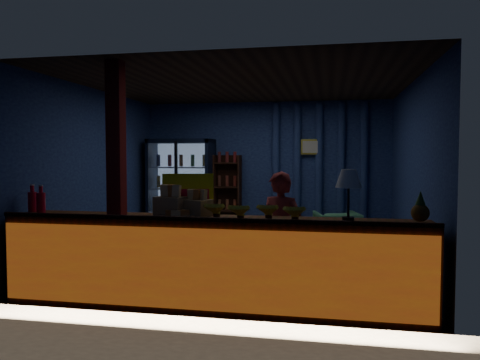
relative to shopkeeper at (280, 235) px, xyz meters
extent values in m
plane|color=#515154|center=(-0.66, 1.40, -0.71)|extent=(4.60, 4.60, 0.00)
plane|color=navy|center=(-0.66, 3.60, 0.59)|extent=(4.60, 0.00, 4.60)
plane|color=navy|center=(-0.66, -0.80, 0.59)|extent=(4.60, 0.00, 4.60)
plane|color=navy|center=(-2.96, 1.40, 0.59)|extent=(0.00, 4.40, 4.40)
plane|color=navy|center=(1.64, 1.40, 0.59)|extent=(0.00, 4.40, 4.40)
plane|color=#472D19|center=(-0.66, 1.40, 1.89)|extent=(4.60, 4.60, 0.00)
cube|color=brown|center=(-0.66, -0.50, -0.23)|extent=(4.40, 0.55, 0.95)
cube|color=red|center=(-0.66, -0.79, -0.23)|extent=(4.35, 0.02, 0.81)
cube|color=#321810|center=(-0.66, -0.77, 0.26)|extent=(4.40, 0.04, 0.04)
cube|color=maroon|center=(-1.71, -0.50, 0.59)|extent=(0.16, 0.16, 2.60)
cube|color=black|center=(-2.21, 3.52, 0.24)|extent=(1.20, 0.06, 1.90)
cube|color=black|center=(-2.78, 3.25, 0.24)|extent=(0.06, 0.60, 1.90)
cube|color=black|center=(-1.64, 3.25, 0.24)|extent=(0.06, 0.60, 1.90)
cube|color=black|center=(-2.21, 3.25, 1.15)|extent=(1.20, 0.60, 0.08)
cube|color=black|center=(-2.21, 3.25, -0.67)|extent=(1.20, 0.60, 0.08)
cube|color=#99B2D8|center=(-2.21, 3.47, 0.24)|extent=(1.08, 0.02, 1.74)
cube|color=white|center=(-2.21, 2.97, 0.24)|extent=(1.12, 0.02, 1.78)
cube|color=black|center=(-2.21, 2.95, 0.24)|extent=(0.05, 0.05, 1.80)
cube|color=silver|center=(-2.21, 3.25, -0.54)|extent=(1.08, 0.48, 0.02)
cylinder|color=#AE5218|center=(-2.66, 3.25, -0.41)|extent=(0.07, 0.07, 0.22)
cylinder|color=#175F25|center=(-2.44, 3.25, -0.41)|extent=(0.07, 0.07, 0.22)
cylinder|color=#977017|center=(-2.21, 3.25, -0.41)|extent=(0.07, 0.07, 0.22)
cylinder|color=navy|center=(-1.99, 3.25, -0.41)|extent=(0.07, 0.07, 0.22)
cylinder|color=maroon|center=(-1.76, 3.25, -0.41)|extent=(0.07, 0.07, 0.22)
cube|color=silver|center=(-2.21, 3.25, -0.14)|extent=(1.08, 0.48, 0.02)
cylinder|color=#175F25|center=(-2.66, 3.25, -0.01)|extent=(0.07, 0.07, 0.22)
cylinder|color=#977017|center=(-2.44, 3.25, -0.01)|extent=(0.07, 0.07, 0.22)
cylinder|color=navy|center=(-2.21, 3.25, -0.01)|extent=(0.07, 0.07, 0.22)
cylinder|color=maroon|center=(-1.99, 3.25, -0.01)|extent=(0.07, 0.07, 0.22)
cylinder|color=#AE5218|center=(-1.76, 3.25, -0.01)|extent=(0.07, 0.07, 0.22)
cube|color=silver|center=(-2.21, 3.25, 0.26)|extent=(1.08, 0.48, 0.02)
cylinder|color=#977017|center=(-2.66, 3.25, 0.39)|extent=(0.07, 0.07, 0.22)
cylinder|color=navy|center=(-2.44, 3.25, 0.39)|extent=(0.07, 0.07, 0.22)
cylinder|color=maroon|center=(-2.21, 3.25, 0.39)|extent=(0.07, 0.07, 0.22)
cylinder|color=#AE5218|center=(-1.99, 3.25, 0.39)|extent=(0.07, 0.07, 0.22)
cylinder|color=#175F25|center=(-1.76, 3.25, 0.39)|extent=(0.07, 0.07, 0.22)
cube|color=silver|center=(-2.21, 3.25, 0.66)|extent=(1.08, 0.48, 0.02)
cylinder|color=navy|center=(-2.66, 3.25, 0.79)|extent=(0.07, 0.07, 0.22)
cylinder|color=maroon|center=(-2.44, 3.25, 0.79)|extent=(0.07, 0.07, 0.22)
cylinder|color=#AE5218|center=(-2.21, 3.25, 0.79)|extent=(0.07, 0.07, 0.22)
cylinder|color=#175F25|center=(-1.99, 3.25, 0.79)|extent=(0.07, 0.07, 0.22)
cylinder|color=#977017|center=(-1.76, 3.25, 0.79)|extent=(0.07, 0.07, 0.22)
cube|color=#321810|center=(-1.36, 3.55, 0.09)|extent=(0.50, 0.02, 1.60)
cube|color=#321810|center=(-1.60, 3.42, 0.09)|extent=(0.03, 0.28, 1.60)
cube|color=#321810|center=(-1.13, 3.42, 0.09)|extent=(0.03, 0.28, 1.60)
cube|color=#321810|center=(-1.36, 3.42, -0.61)|extent=(0.46, 0.26, 0.02)
cube|color=#321810|center=(-1.36, 3.42, -0.16)|extent=(0.46, 0.26, 0.02)
cube|color=#321810|center=(-1.36, 3.42, 0.29)|extent=(0.46, 0.26, 0.02)
cube|color=#321810|center=(-1.36, 3.42, 0.74)|extent=(0.46, 0.26, 0.02)
cylinder|color=navy|center=(-0.46, 3.54, 0.59)|extent=(0.14, 0.14, 2.50)
cylinder|color=navy|center=(-0.06, 3.54, 0.59)|extent=(0.14, 0.14, 2.50)
cylinder|color=navy|center=(0.34, 3.54, 0.59)|extent=(0.14, 0.14, 2.50)
cylinder|color=navy|center=(0.74, 3.54, 0.59)|extent=(0.14, 0.14, 2.50)
cylinder|color=navy|center=(1.14, 3.54, 0.59)|extent=(0.14, 0.14, 2.50)
cube|color=gold|center=(0.19, 3.50, 1.04)|extent=(0.36, 0.03, 0.28)
cube|color=silver|center=(0.19, 3.48, 1.04)|extent=(0.30, 0.01, 0.22)
imported|color=maroon|center=(0.00, 0.00, 0.00)|extent=(0.60, 0.49, 1.41)
imported|color=#5CB878|center=(0.66, 2.83, -0.38)|extent=(0.84, 0.86, 0.65)
cube|color=#321810|center=(-0.46, 2.91, -0.48)|extent=(0.60, 0.51, 0.46)
cylinder|color=#321810|center=(-0.46, 2.91, -0.20)|extent=(0.09, 0.09, 0.09)
cube|color=#D6D40B|center=(-0.98, -0.28, 0.47)|extent=(0.57, 0.25, 0.44)
cube|color=red|center=(-0.98, -0.30, 0.47)|extent=(0.46, 0.15, 0.11)
cylinder|color=red|center=(-2.79, -0.41, 0.36)|extent=(0.10, 0.10, 0.23)
cylinder|color=red|center=(-2.79, -0.41, 0.51)|extent=(0.04, 0.04, 0.09)
cylinder|color=white|center=(-2.79, -0.41, 0.55)|extent=(0.05, 0.05, 0.02)
cylinder|color=red|center=(-2.63, -0.49, 0.36)|extent=(0.10, 0.10, 0.23)
cylinder|color=red|center=(-2.63, -0.49, 0.51)|extent=(0.04, 0.04, 0.09)
cylinder|color=white|center=(-2.63, -0.49, 0.55)|extent=(0.05, 0.05, 0.02)
cube|color=#9D734C|center=(-1.13, -0.40, 0.34)|extent=(0.36, 0.32, 0.20)
cube|color=#FBAA37|center=(-1.21, -0.38, 0.51)|extent=(0.09, 0.07, 0.13)
cube|color=#C56F25|center=(-1.13, -0.40, 0.51)|extent=(0.09, 0.07, 0.13)
cube|color=#FBAA37|center=(-1.06, -0.42, 0.51)|extent=(0.09, 0.07, 0.13)
cube|color=#9D734C|center=(-0.85, -0.38, 0.33)|extent=(0.33, 0.31, 0.17)
cube|color=#FBAA37|center=(-0.91, -0.36, 0.47)|extent=(0.08, 0.07, 0.11)
cube|color=#C56F25|center=(-0.85, -0.38, 0.47)|extent=(0.08, 0.07, 0.11)
cube|color=#FBAA37|center=(-0.79, -0.41, 0.47)|extent=(0.08, 0.07, 0.11)
cylinder|color=silver|center=(-1.03, -0.44, 0.26)|extent=(0.45, 0.45, 0.02)
cube|color=#FBAA37|center=(-0.94, -0.44, 0.29)|extent=(0.10, 0.07, 0.05)
cube|color=#C56F25|center=(-0.97, -0.38, 0.29)|extent=(0.12, 0.12, 0.05)
cube|color=#FBAA37|center=(-1.03, -0.35, 0.29)|extent=(0.07, 0.10, 0.05)
cube|color=#C56F25|center=(-1.09, -0.38, 0.29)|extent=(0.12, 0.12, 0.05)
cube|color=#FBAA37|center=(-1.12, -0.44, 0.29)|extent=(0.10, 0.07, 0.05)
cube|color=#C56F25|center=(-1.09, -0.50, 0.29)|extent=(0.12, 0.12, 0.05)
cube|color=#FBAA37|center=(-1.03, -0.53, 0.29)|extent=(0.07, 0.10, 0.05)
cube|color=#C56F25|center=(-0.97, -0.50, 0.29)|extent=(0.12, 0.12, 0.05)
cylinder|color=black|center=(0.72, -0.48, 0.26)|extent=(0.12, 0.12, 0.04)
cylinder|color=black|center=(0.72, -0.48, 0.44)|extent=(0.02, 0.02, 0.36)
cone|color=white|center=(0.72, -0.48, 0.66)|extent=(0.26, 0.26, 0.18)
sphere|color=brown|center=(1.39, -0.48, 0.34)|extent=(0.17, 0.17, 0.17)
cone|color=#305E20|center=(1.39, -0.48, 0.48)|extent=(0.10, 0.10, 0.13)
camera|label=1|loc=(0.54, -5.17, 0.89)|focal=35.00mm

